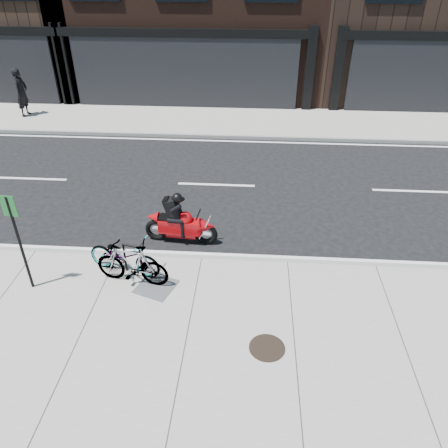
# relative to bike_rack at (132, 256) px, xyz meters

# --- Properties ---
(ground) EXTENTS (120.00, 120.00, 0.00)m
(ground) POSITION_rel_bike_rack_xyz_m (1.44, 2.60, -0.56)
(ground) COLOR black
(ground) RESTS_ON ground
(sidewalk_near) EXTENTS (60.00, 6.00, 0.13)m
(sidewalk_near) POSITION_rel_bike_rack_xyz_m (1.44, -2.40, -0.49)
(sidewalk_near) COLOR gray
(sidewalk_near) RESTS_ON ground
(sidewalk_far) EXTENTS (60.00, 3.50, 0.13)m
(sidewalk_far) POSITION_rel_bike_rack_xyz_m (1.44, 10.35, -0.49)
(sidewalk_far) COLOR gray
(sidewalk_far) RESTS_ON ground
(bike_rack) EXTENTS (0.43, 0.14, 0.73)m
(bike_rack) POSITION_rel_bike_rack_xyz_m (0.00, 0.00, 0.00)
(bike_rack) COLOR black
(bike_rack) RESTS_ON sidewalk_near
(bicycle_front) EXTENTS (1.80, 1.00, 0.90)m
(bicycle_front) POSITION_rel_bike_rack_xyz_m (-0.18, -0.00, 0.02)
(bicycle_front) COLOR gray
(bicycle_front) RESTS_ON sidewalk_near
(bicycle_rear) EXTENTS (1.67, 0.71, 0.97)m
(bicycle_rear) POSITION_rel_bike_rack_xyz_m (0.08, -0.34, 0.06)
(bicycle_rear) COLOR gray
(bicycle_rear) RESTS_ON sidewalk_near
(motorcycle) EXTENTS (1.85, 0.52, 1.38)m
(motorcycle) POSITION_rel_bike_rack_xyz_m (0.91, 1.44, -0.00)
(motorcycle) COLOR black
(motorcycle) RESTS_ON ground
(pedestrian) EXTENTS (0.50, 0.74, 1.98)m
(pedestrian) POSITION_rel_bike_rack_xyz_m (-7.28, 10.31, 0.56)
(pedestrian) COLOR black
(pedestrian) RESTS_ON sidewalk_far
(manhole_cover) EXTENTS (0.85, 0.85, 0.02)m
(manhole_cover) POSITION_rel_bike_rack_xyz_m (2.93, -2.00, -0.42)
(manhole_cover) COLOR black
(manhole_cover) RESTS_ON sidewalk_near
(utility_grate) EXTENTS (0.96, 0.96, 0.02)m
(utility_grate) POSITION_rel_bike_rack_xyz_m (0.58, -0.47, -0.42)
(utility_grate) COLOR #4E4E50
(utility_grate) RESTS_ON sidewalk_near
(sign_post) EXTENTS (0.30, 0.06, 2.21)m
(sign_post) POSITION_rel_bike_rack_xyz_m (-2.05, -0.65, 0.89)
(sign_post) COLOR black
(sign_post) RESTS_ON sidewalk_near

